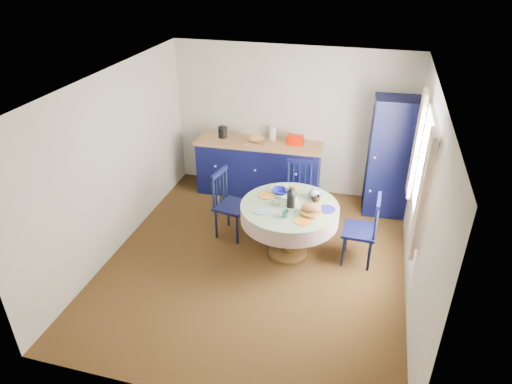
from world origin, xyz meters
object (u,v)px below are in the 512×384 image
kitchen_counter (259,166)px  cobalt_bowl (281,191)px  chair_far (298,191)px  chair_right (363,230)px  mug_c (316,199)px  mug_a (276,201)px  chair_left (229,204)px  mug_d (288,189)px  pantry_cabinet (390,158)px  dining_table (290,213)px  mug_b (286,214)px

kitchen_counter → cobalt_bowl: 1.57m
kitchen_counter → chair_far: 1.07m
chair_right → mug_c: bearing=-95.2°
mug_a → cobalt_bowl: bearing=90.4°
cobalt_bowl → chair_right: bearing=-9.0°
chair_left → mug_d: 0.91m
chair_right → mug_c: chair_right is taller
pantry_cabinet → dining_table: 2.03m
chair_left → mug_b: (0.95, -0.59, 0.33)m
dining_table → mug_d: 0.41m
chair_far → mug_c: (0.36, -0.80, 0.36)m
chair_far → chair_right: bearing=-49.7°
chair_left → mug_c: size_ratio=8.58×
pantry_cabinet → mug_d: bearing=-142.8°
mug_b → kitchen_counter: bearing=113.7°
pantry_cabinet → mug_b: pantry_cabinet is taller
chair_left → cobalt_bowl: bearing=-78.5°
kitchen_counter → mug_c: size_ratio=17.98×
chair_left → mug_c: (1.27, -0.10, 0.33)m
chair_far → chair_right: (1.04, -0.88, 0.03)m
pantry_cabinet → chair_left: (-2.22, -1.28, -0.43)m
chair_left → mug_b: 1.17m
pantry_cabinet → mug_d: size_ratio=20.27×
dining_table → mug_a: dining_table is taller
pantry_cabinet → mug_a: bearing=-137.0°
chair_far → mug_a: 1.08m
chair_right → mug_d: bearing=-101.2°
mug_d → cobalt_bowl: mug_d is taller
mug_d → mug_c: bearing=-21.7°
chair_right → kitchen_counter: bearing=-128.7°
chair_right → mug_a: 1.23m
dining_table → chair_right: (0.98, 0.11, -0.16)m
chair_right → mug_d: size_ratio=10.79×
kitchen_counter → pantry_cabinet: size_ratio=1.13×
pantry_cabinet → mug_c: 1.68m
mug_c → mug_d: bearing=158.3°
kitchen_counter → mug_a: size_ratio=19.09×
pantry_cabinet → mug_c: (-0.95, -1.38, -0.11)m
chair_far → kitchen_counter: bearing=130.5°
kitchen_counter → mug_d: (0.76, -1.32, 0.36)m
mug_b → mug_d: mug_b is taller
pantry_cabinet → chair_far: (-1.32, -0.58, -0.47)m
mug_a → mug_b: size_ratio=1.12×
dining_table → pantry_cabinet: bearing=51.2°
chair_left → mug_a: chair_left is taller
kitchen_counter → pantry_cabinet: (2.13, -0.11, 0.47)m
dining_table → mug_c: bearing=31.4°
mug_d → cobalt_bowl: 0.11m
mug_c → chair_right: bearing=-6.7°
chair_right → chair_far: bearing=-128.8°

